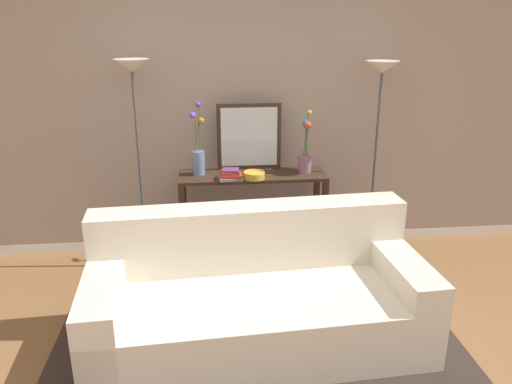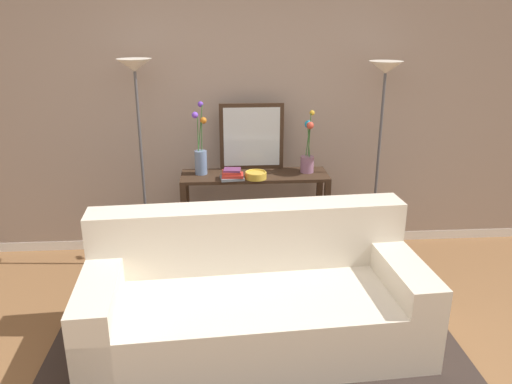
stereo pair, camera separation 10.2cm
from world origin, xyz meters
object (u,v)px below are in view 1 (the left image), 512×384
Objects in this scene: floor_lamp_right at (379,107)px; fruit_bowl at (254,175)px; wall_mirror at (249,137)px; book_row_under_console at (212,256)px; floor_lamp_left at (135,108)px; book_stack at (230,175)px; console_table at (253,202)px; vase_tall_flowers at (198,155)px; couch at (256,299)px; vase_short_flowers at (305,154)px.

floor_lamp_right reaches higher than fruit_bowl.
fruit_bowl is (0.02, -0.29, -0.26)m from wall_mirror.
floor_lamp_right is 5.95× the size of book_row_under_console.
floor_lamp_left reaches higher than fruit_bowl.
floor_lamp_right is at bearing 4.80° from book_stack.
floor_lamp_left is 1.49m from book_row_under_console.
vase_tall_flowers is at bearing 174.94° from console_table.
floor_lamp_right reaches higher than book_stack.
book_row_under_console is at bearing 161.45° from fruit_bowl.
fruit_bowl is at bearing 1.36° from book_stack.
vase_tall_flowers reaches higher than console_table.
book_stack is at bearing -8.04° from floor_lamp_left.
console_table is at bearing 85.89° from couch.
book_stack is at bearing 96.02° from couch.
vase_tall_flowers is (-0.38, 1.24, 0.69)m from couch.
wall_mirror is (-1.10, 0.19, -0.28)m from floor_lamp_right.
floor_lamp_left reaches higher than book_row_under_console.
floor_lamp_right is (2.04, -0.00, -0.02)m from floor_lamp_left.
book_stack is at bearing -166.40° from vase_short_flowers.
vase_short_flowers is 0.51m from fruit_bowl.
wall_mirror is 0.94× the size of vase_tall_flowers.
floor_lamp_right reaches higher than couch.
book_row_under_console is at bearing -177.86° from vase_short_flowers.
floor_lamp_left is at bearing -177.83° from book_row_under_console.
floor_lamp_left is at bearing 180.00° from floor_lamp_right.
floor_lamp_right is 0.74m from vase_short_flowers.
floor_lamp_right is 3.02× the size of wall_mirror.
couch is 1.23m from console_table.
floor_lamp_right is 2.84× the size of vase_tall_flowers.
vase_tall_flowers is at bearing 147.18° from book_stack.
book_stack is (-0.67, -0.16, -0.12)m from vase_short_flowers.
couch is at bearing -76.62° from book_row_under_console.
vase_short_flowers is at bearing -15.25° from wall_mirror.
floor_lamp_right is (1.17, 1.18, 1.09)m from couch.
vase_short_flowers is 2.57× the size of book_stack.
couch is 1.47m from vase_tall_flowers.
wall_mirror is 1.97× the size of book_row_under_console.
console_table is at bearing 178.82° from floor_lamp_right.
vase_short_flowers is (-0.61, 0.05, -0.41)m from floor_lamp_right.
console_table is 0.57m from wall_mirror.
wall_mirror is 0.52m from vase_short_flowers.
book_row_under_console is at bearing 179.12° from floor_lamp_right.
vase_tall_flowers is 0.95m from book_row_under_console.
console_table is 0.71× the size of floor_lamp_left.
console_table is at bearing 33.09° from book_stack.
couch reaches higher than console_table.
floor_lamp_left is 3.07× the size of wall_mirror.
floor_lamp_left is 2.89× the size of vase_tall_flowers.
fruit_bowl is (0.00, -0.12, 0.29)m from console_table.
book_row_under_console is (-0.29, 1.20, -0.25)m from couch.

